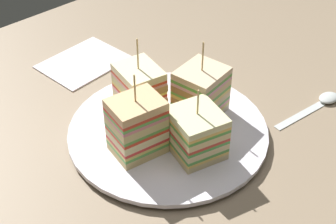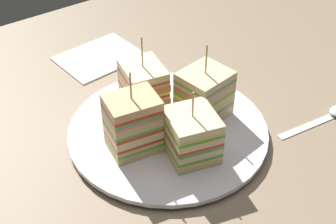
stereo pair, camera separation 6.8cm
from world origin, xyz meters
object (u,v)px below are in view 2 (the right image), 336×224
(sandwich_wedge_0, at_px, (204,94))
(sandwich_wedge_1, at_px, (145,87))
(sandwich_wedge_2, at_px, (133,124))
(spoon, at_px, (332,114))
(napkin, at_px, (99,56))
(sandwich_wedge_3, at_px, (191,135))
(plate, at_px, (168,131))

(sandwich_wedge_0, bearing_deg, sandwich_wedge_1, -56.44)
(sandwich_wedge_0, height_order, sandwich_wedge_2, sandwich_wedge_2)
(sandwich_wedge_1, relative_size, spoon, 0.88)
(sandwich_wedge_0, distance_m, napkin, 0.26)
(sandwich_wedge_2, height_order, napkin, sandwich_wedge_2)
(sandwich_wedge_1, distance_m, sandwich_wedge_3, 0.12)
(sandwich_wedge_1, bearing_deg, napkin, -175.21)
(sandwich_wedge_1, xyz_separation_m, spoon, (-0.23, 0.18, -0.05))
(sandwich_wedge_1, bearing_deg, sandwich_wedge_2, -31.59)
(sandwich_wedge_3, bearing_deg, spoon, -87.21)
(sandwich_wedge_0, xyz_separation_m, sandwich_wedge_3, (0.07, 0.06, -0.00))
(spoon, height_order, napkin, spoon)
(sandwich_wedge_0, distance_m, sandwich_wedge_1, 0.09)
(sandwich_wedge_0, relative_size, sandwich_wedge_2, 0.97)
(sandwich_wedge_0, xyz_separation_m, spoon, (-0.17, 0.11, -0.05))
(plate, xyz_separation_m, sandwich_wedge_3, (0.01, 0.06, 0.04))
(sandwich_wedge_1, height_order, spoon, sandwich_wedge_1)
(plate, bearing_deg, sandwich_wedge_3, 84.40)
(plate, distance_m, spoon, 0.25)
(sandwich_wedge_3, bearing_deg, sandwich_wedge_2, 60.20)
(sandwich_wedge_2, relative_size, spoon, 0.90)
(sandwich_wedge_2, bearing_deg, napkin, 81.24)
(sandwich_wedge_0, distance_m, sandwich_wedge_2, 0.12)
(sandwich_wedge_2, xyz_separation_m, sandwich_wedge_3, (-0.06, 0.06, -0.01))
(sandwich_wedge_0, bearing_deg, spoon, 138.62)
(plate, height_order, sandwich_wedge_3, sandwich_wedge_3)
(napkin, bearing_deg, sandwich_wedge_2, 71.16)
(sandwich_wedge_1, bearing_deg, plate, 10.25)
(sandwich_wedge_1, relative_size, sandwich_wedge_2, 0.98)
(sandwich_wedge_0, distance_m, sandwich_wedge_3, 0.09)
(sandwich_wedge_2, bearing_deg, spoon, -10.55)
(napkin, bearing_deg, sandwich_wedge_3, 84.37)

